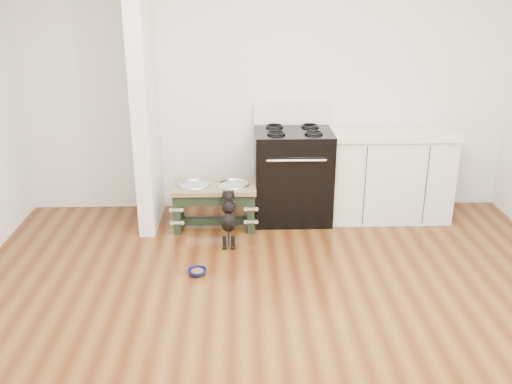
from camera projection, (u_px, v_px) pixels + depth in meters
name	position (u px, v px, depth m)	size (l,w,h in m)	color
ground	(283.00, 340.00, 3.89)	(5.00, 5.00, 0.00)	#46200C
room_shell	(287.00, 105.00, 3.33)	(5.00, 5.00, 5.00)	silver
partition_wall	(144.00, 89.00, 5.36)	(0.15, 0.80, 2.70)	silver
oven_range	(293.00, 173.00, 5.76)	(0.76, 0.69, 1.14)	black
cabinet_run	(388.00, 174.00, 5.81)	(1.24, 0.64, 0.91)	silver
dog_feeder	(214.00, 197.00, 5.56)	(0.81, 0.43, 0.46)	black
puppy	(229.00, 216.00, 5.23)	(0.14, 0.42, 0.49)	black
floor_bowl	(197.00, 272.00, 4.75)	(0.20, 0.20, 0.05)	#0B1251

